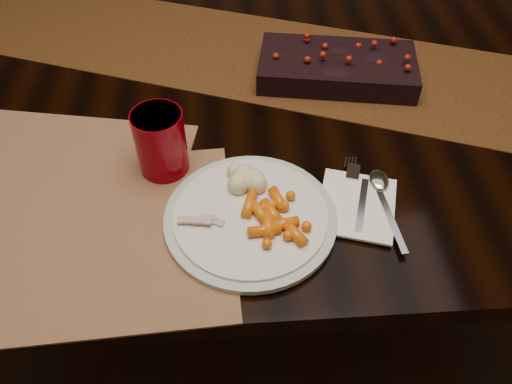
{
  "coord_description": "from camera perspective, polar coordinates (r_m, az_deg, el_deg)",
  "views": [
    {
      "loc": [
        -0.06,
        -0.83,
        1.39
      ],
      "look_at": [
        -0.02,
        -0.3,
        0.8
      ],
      "focal_mm": 35.0,
      "sensor_mm": 36.0,
      "label": 1
    }
  ],
  "objects": [
    {
      "name": "turkey_shreds",
      "position": [
        0.79,
        -6.1,
        -3.58
      ],
      "size": [
        0.08,
        0.07,
        0.02
      ],
      "primitive_type": null,
      "rotation": [
        0.0,
        0.0,
        -0.13
      ],
      "color": "#AB9C91",
      "rests_on": "dinner_plate"
    },
    {
      "name": "centerpiece",
      "position": [
        1.11,
        9.27,
        14.22
      ],
      "size": [
        0.35,
        0.22,
        0.07
      ],
      "primitive_type": null,
      "rotation": [
        0.0,
        0.0,
        -0.17
      ],
      "color": "black",
      "rests_on": "table_runner"
    },
    {
      "name": "mashed_potatoes",
      "position": [
        0.84,
        -1.13,
        2.16
      ],
      "size": [
        0.08,
        0.07,
        0.04
      ],
      "primitive_type": null,
      "rotation": [
        0.0,
        0.0,
        -0.05
      ],
      "color": "beige",
      "rests_on": "dinner_plate"
    },
    {
      "name": "red_cup",
      "position": [
        0.87,
        -10.83,
        5.6
      ],
      "size": [
        0.1,
        0.1,
        0.12
      ],
      "primitive_type": "cylinder",
      "rotation": [
        0.0,
        0.0,
        0.23
      ],
      "color": "#7D000B",
      "rests_on": "placemat_main"
    },
    {
      "name": "spoon",
      "position": [
        0.85,
        14.77,
        -1.69
      ],
      "size": [
        0.05,
        0.17,
        0.0
      ],
      "primitive_type": null,
      "rotation": [
        0.0,
        0.0,
        0.08
      ],
      "color": "#AFAEBB",
      "rests_on": "napkin"
    },
    {
      "name": "table_runner",
      "position": [
        1.2,
        -2.93,
        15.77
      ],
      "size": [
        1.67,
        0.91,
        0.0
      ],
      "primitive_type": "cube",
      "rotation": [
        0.0,
        0.0,
        -0.36
      ],
      "color": "#4F3313",
      "rests_on": "dining_table"
    },
    {
      "name": "placemat_second",
      "position": [
        0.95,
        -23.29,
        1.11
      ],
      "size": [
        0.55,
        0.44,
        0.0
      ],
      "primitive_type": "cube",
      "rotation": [
        0.0,
        0.0,
        -0.19
      ],
      "color": "brown",
      "rests_on": "dining_table"
    },
    {
      "name": "dinner_plate",
      "position": [
        0.81,
        -0.65,
        -2.86
      ],
      "size": [
        0.29,
        0.29,
        0.02
      ],
      "primitive_type": "cylinder",
      "rotation": [
        0.0,
        0.0,
        0.04
      ],
      "color": "white",
      "rests_on": "placemat_main"
    },
    {
      "name": "fork",
      "position": [
        0.86,
        11.77,
        -0.41
      ],
      "size": [
        0.07,
        0.15,
        0.0
      ],
      "primitive_type": null,
      "rotation": [
        0.0,
        0.0,
        -0.31
      ],
      "color": "silver",
      "rests_on": "napkin"
    },
    {
      "name": "baby_carrots",
      "position": [
        0.79,
        1.0,
        -2.75
      ],
      "size": [
        0.13,
        0.12,
        0.02
      ],
      "primitive_type": null,
      "rotation": [
        0.0,
        0.0,
        -0.32
      ],
      "color": "#E4600B",
      "rests_on": "dinner_plate"
    },
    {
      "name": "floor",
      "position": [
        1.62,
        0.11,
        -11.18
      ],
      "size": [
        5.0,
        5.0,
        0.0
      ],
      "primitive_type": "plane",
      "color": "black",
      "rests_on": "ground"
    },
    {
      "name": "napkin",
      "position": [
        0.85,
        11.45,
        -1.48
      ],
      "size": [
        0.16,
        0.17,
        0.0
      ],
      "primitive_type": "cube",
      "rotation": [
        0.0,
        0.0,
        -0.3
      ],
      "color": "white",
      "rests_on": "placemat_main"
    },
    {
      "name": "placemat_main",
      "position": [
        0.84,
        -19.56,
        -4.91
      ],
      "size": [
        0.51,
        0.38,
        0.0
      ],
      "primitive_type": "cube",
      "rotation": [
        0.0,
        0.0,
        0.05
      ],
      "color": "brown",
      "rests_on": "dining_table"
    },
    {
      "name": "dining_table",
      "position": [
        1.31,
        0.13,
        -2.73
      ],
      "size": [
        1.8,
        1.0,
        0.75
      ],
      "primitive_type": "cube",
      "color": "black",
      "rests_on": "floor"
    }
  ]
}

